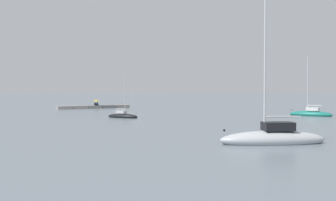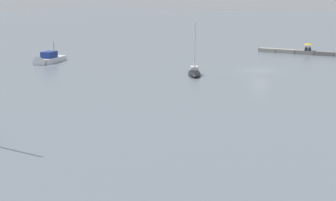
# 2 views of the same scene
# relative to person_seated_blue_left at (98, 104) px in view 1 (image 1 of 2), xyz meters

# --- Properties ---
(ground_plane) EXTENTS (500.00, 500.00, 0.00)m
(ground_plane) POSITION_rel_person_seated_blue_left_xyz_m (0.71, 20.80, -0.91)
(ground_plane) COLOR slate
(seawall_pier) EXTENTS (16.21, 1.45, 0.66)m
(seawall_pier) POSITION_rel_person_seated_blue_left_xyz_m (0.71, -0.09, -0.58)
(seawall_pier) COLOR gray
(seawall_pier) RESTS_ON ground_plane
(person_seated_blue_left) EXTENTS (0.41, 0.62, 0.73)m
(person_seated_blue_left) POSITION_rel_person_seated_blue_left_xyz_m (0.00, 0.00, 0.00)
(person_seated_blue_left) COLOR #1E2333
(person_seated_blue_left) RESTS_ON seawall_pier
(person_seated_dark_right) EXTENTS (0.41, 0.62, 0.73)m
(person_seated_dark_right) POSITION_rel_person_seated_blue_left_xyz_m (0.56, 0.12, 0.00)
(person_seated_dark_right) COLOR #1E2333
(person_seated_dark_right) RESTS_ON seawall_pier
(umbrella_open_yellow) EXTENTS (1.46, 1.46, 1.31)m
(umbrella_open_yellow) POSITION_rel_person_seated_blue_left_xyz_m (0.28, -0.00, 0.87)
(umbrella_open_yellow) COLOR black
(umbrella_open_yellow) RESTS_ON seawall_pier
(sailboat_black_mid) EXTENTS (4.06, 5.26, 6.77)m
(sailboat_black_mid) POSITION_rel_person_seated_blue_left_xyz_m (6.28, 28.80, -0.66)
(sailboat_black_mid) COLOR black
(sailboat_black_mid) RESTS_ON ground_plane
(sailboat_teal_far) EXTENTS (4.70, 6.99, 9.95)m
(sailboat_teal_far) POSITION_rel_person_seated_blue_left_xyz_m (-21.76, 39.85, -0.57)
(sailboat_teal_far) COLOR #197266
(sailboat_teal_far) RESTS_ON ground_plane
(sailboat_grey_outer) EXTENTS (9.02, 5.72, 11.99)m
(sailboat_grey_outer) POSITION_rel_person_seated_blue_left_xyz_m (7.01, 61.52, -0.48)
(sailboat_grey_outer) COLOR #ADB2B7
(sailboat_grey_outer) RESTS_ON ground_plane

